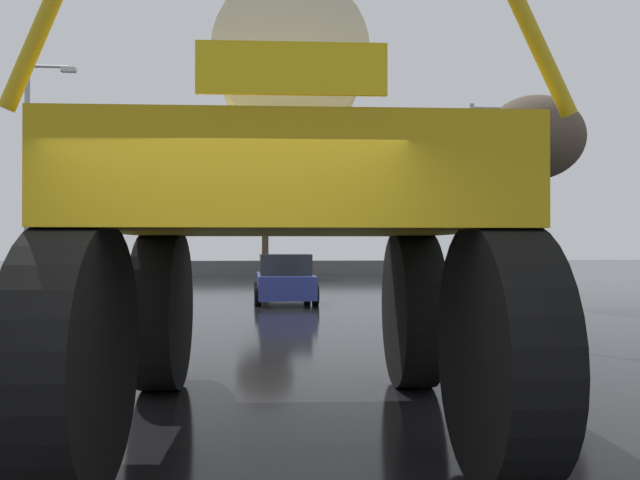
{
  "coord_description": "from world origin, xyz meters",
  "views": [
    {
      "loc": [
        0.27,
        -3.25,
        1.76
      ],
      "look_at": [
        1.0,
        5.46,
        1.85
      ],
      "focal_mm": 36.81,
      "sensor_mm": 36.0,
      "label": 1
    }
  ],
  "objects_px": {
    "bare_tree_far_center": "(265,180)",
    "bare_tree_right": "(534,140)",
    "oversize_sprayer": "(290,218)",
    "streetlight_far_right": "(476,186)",
    "traffic_signal_far_left": "(183,225)",
    "streetlight_far_left": "(31,167)",
    "sedan_ahead": "(284,279)",
    "traffic_signal_near_right": "(524,185)"
  },
  "relations": [
    {
      "from": "sedan_ahead",
      "to": "traffic_signal_near_right",
      "type": "xyz_separation_m",
      "value": [
        4.05,
        -9.28,
        2.16
      ]
    },
    {
      "from": "sedan_ahead",
      "to": "streetlight_far_left",
      "type": "bearing_deg",
      "value": 70.8
    },
    {
      "from": "oversize_sprayer",
      "to": "bare_tree_right",
      "type": "height_order",
      "value": "bare_tree_right"
    },
    {
      "from": "traffic_signal_near_right",
      "to": "traffic_signal_far_left",
      "type": "bearing_deg",
      "value": 117.08
    },
    {
      "from": "sedan_ahead",
      "to": "streetlight_far_left",
      "type": "relative_size",
      "value": 0.5
    },
    {
      "from": "traffic_signal_far_left",
      "to": "bare_tree_right",
      "type": "distance_m",
      "value": 14.09
    },
    {
      "from": "streetlight_far_right",
      "to": "bare_tree_far_center",
      "type": "distance_m",
      "value": 15.28
    },
    {
      "from": "bare_tree_far_center",
      "to": "bare_tree_right",
      "type": "bearing_deg",
      "value": -65.26
    },
    {
      "from": "oversize_sprayer",
      "to": "sedan_ahead",
      "type": "height_order",
      "value": "oversize_sprayer"
    },
    {
      "from": "oversize_sprayer",
      "to": "streetlight_far_right",
      "type": "height_order",
      "value": "streetlight_far_right"
    },
    {
      "from": "traffic_signal_near_right",
      "to": "traffic_signal_far_left",
      "type": "xyz_separation_m",
      "value": [
        -8.0,
        15.66,
        -0.23
      ]
    },
    {
      "from": "traffic_signal_far_left",
      "to": "streetlight_far_left",
      "type": "relative_size",
      "value": 0.44
    },
    {
      "from": "traffic_signal_far_left",
      "to": "bare_tree_right",
      "type": "height_order",
      "value": "bare_tree_right"
    },
    {
      "from": "traffic_signal_near_right",
      "to": "streetlight_far_left",
      "type": "bearing_deg",
      "value": 136.66
    },
    {
      "from": "oversize_sprayer",
      "to": "streetlight_far_right",
      "type": "relative_size",
      "value": 0.75
    },
    {
      "from": "bare_tree_right",
      "to": "streetlight_far_right",
      "type": "bearing_deg",
      "value": 92.05
    },
    {
      "from": "streetlight_far_left",
      "to": "streetlight_far_right",
      "type": "relative_size",
      "value": 1.13
    },
    {
      "from": "bare_tree_far_center",
      "to": "streetlight_far_right",
      "type": "bearing_deg",
      "value": -57.96
    },
    {
      "from": "traffic_signal_near_right",
      "to": "streetlight_far_left",
      "type": "xyz_separation_m",
      "value": [
        -12.82,
        12.09,
        1.66
      ]
    },
    {
      "from": "traffic_signal_far_left",
      "to": "streetlight_far_right",
      "type": "distance_m",
      "value": 11.81
    },
    {
      "from": "streetlight_far_right",
      "to": "bare_tree_right",
      "type": "xyz_separation_m",
      "value": [
        0.18,
        -5.0,
        0.98
      ]
    },
    {
      "from": "traffic_signal_near_right",
      "to": "bare_tree_right",
      "type": "distance_m",
      "value": 9.08
    },
    {
      "from": "sedan_ahead",
      "to": "bare_tree_right",
      "type": "height_order",
      "value": "bare_tree_right"
    },
    {
      "from": "oversize_sprayer",
      "to": "traffic_signal_near_right",
      "type": "bearing_deg",
      "value": -39.73
    },
    {
      "from": "sedan_ahead",
      "to": "traffic_signal_far_left",
      "type": "bearing_deg",
      "value": 30.4
    },
    {
      "from": "streetlight_far_right",
      "to": "oversize_sprayer",
      "type": "bearing_deg",
      "value": -113.5
    },
    {
      "from": "oversize_sprayer",
      "to": "streetlight_far_left",
      "type": "xyz_separation_m",
      "value": [
        -8.39,
        17.1,
        2.49
      ]
    },
    {
      "from": "traffic_signal_far_left",
      "to": "bare_tree_far_center",
      "type": "distance_m",
      "value": 11.19
    },
    {
      "from": "traffic_signal_far_left",
      "to": "streetlight_far_left",
      "type": "bearing_deg",
      "value": -143.46
    },
    {
      "from": "sedan_ahead",
      "to": "traffic_signal_far_left",
      "type": "height_order",
      "value": "traffic_signal_far_left"
    },
    {
      "from": "bare_tree_right",
      "to": "bare_tree_far_center",
      "type": "height_order",
      "value": "bare_tree_far_center"
    },
    {
      "from": "oversize_sprayer",
      "to": "traffic_signal_far_left",
      "type": "relative_size",
      "value": 1.49
    },
    {
      "from": "streetlight_far_right",
      "to": "bare_tree_far_center",
      "type": "height_order",
      "value": "streetlight_far_right"
    },
    {
      "from": "bare_tree_right",
      "to": "bare_tree_far_center",
      "type": "distance_m",
      "value": 19.72
    },
    {
      "from": "oversize_sprayer",
      "to": "traffic_signal_far_left",
      "type": "bearing_deg",
      "value": 11.55
    },
    {
      "from": "sedan_ahead",
      "to": "traffic_signal_near_right",
      "type": "bearing_deg",
      "value": -157.86
    },
    {
      "from": "oversize_sprayer",
      "to": "traffic_signal_near_right",
      "type": "xyz_separation_m",
      "value": [
        4.43,
        5.01,
        0.83
      ]
    },
    {
      "from": "streetlight_far_left",
      "to": "bare_tree_far_center",
      "type": "xyz_separation_m",
      "value": [
        8.17,
        13.85,
        0.98
      ]
    },
    {
      "from": "traffic_signal_near_right",
      "to": "bare_tree_right",
      "type": "bearing_deg",
      "value": 65.86
    },
    {
      "from": "oversize_sprayer",
      "to": "streetlight_far_right",
      "type": "xyz_separation_m",
      "value": [
        7.85,
        18.06,
        2.02
      ]
    },
    {
      "from": "bare_tree_right",
      "to": "oversize_sprayer",
      "type": "bearing_deg",
      "value": -121.6
    },
    {
      "from": "oversize_sprayer",
      "to": "sedan_ahead",
      "type": "bearing_deg",
      "value": 0.21
    }
  ]
}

